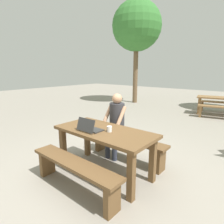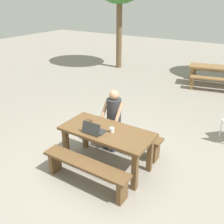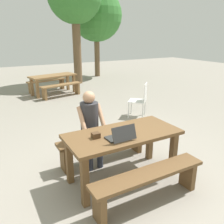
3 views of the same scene
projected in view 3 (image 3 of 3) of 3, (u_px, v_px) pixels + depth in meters
The scene contains 13 objects.
ground_plane at pixel (122, 178), 3.65m from camera, with size 30.00×30.00×0.00m, color gray.
picnic_table_front at pixel (123, 140), 3.45m from camera, with size 1.68×0.78×0.77m.
bench_near at pixel (149, 180), 3.01m from camera, with size 1.62×0.30×0.46m.
bench_far at pixel (103, 142), 4.08m from camera, with size 1.62×0.30×0.46m.
laptop at pixel (121, 136), 3.17m from camera, with size 0.36×0.28×0.22m.
small_pouch at pixel (96, 135), 3.22m from camera, with size 0.11×0.10×0.08m.
coffee_mug at pixel (130, 128), 3.44m from camera, with size 0.08×0.08×0.09m.
person_seated at pixel (91, 124), 3.80m from camera, with size 0.40×0.40×1.28m.
plastic_chair at pixel (140, 99), 6.23m from camera, with size 0.62×0.62×0.92m.
picnic_table_mid at pixel (53, 78), 8.64m from camera, with size 1.78×1.00×0.71m.
bench_mid_south at pixel (61, 88), 8.31m from camera, with size 1.54×0.61×0.45m.
bench_mid_north at pixel (47, 83), 9.13m from camera, with size 1.54×0.61×0.45m.
tree_right at pixel (96, 16), 11.67m from camera, with size 2.56×2.56×4.31m.
Camera 3 is at (-1.67, -2.67, 2.12)m, focal length 37.65 mm.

